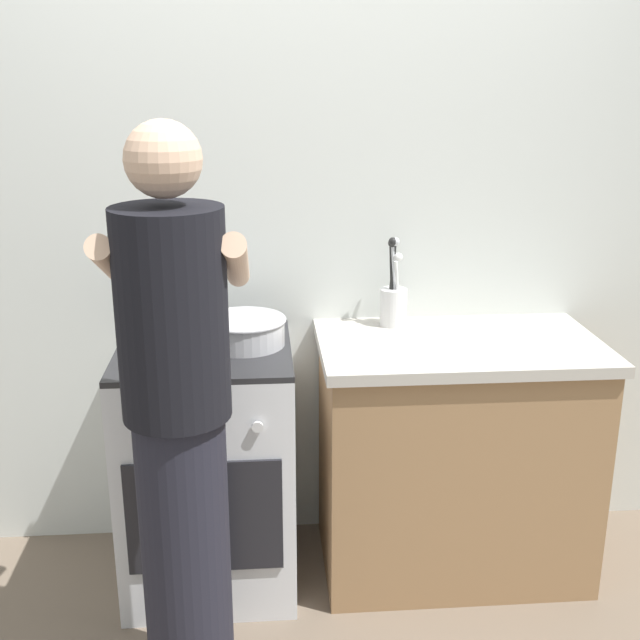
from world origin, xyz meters
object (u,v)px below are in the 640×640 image
(pot, at_px, (163,329))
(utensil_crock, at_px, (393,300))
(person, at_px, (179,427))
(stove_range, at_px, (209,465))
(mixing_bowl, at_px, (244,330))

(pot, relative_size, utensil_crock, 0.75)
(pot, height_order, person, person)
(stove_range, height_order, pot, pot)
(pot, xyz_separation_m, mixing_bowl, (0.28, -0.02, -0.00))
(person, bearing_deg, utensil_crock, 45.94)
(stove_range, relative_size, mixing_bowl, 3.05)
(mixing_bowl, bearing_deg, stove_range, -170.28)
(utensil_crock, relative_size, person, 0.20)
(pot, distance_m, utensil_crock, 0.85)
(pot, xyz_separation_m, person, (0.10, -0.60, -0.10))
(mixing_bowl, height_order, person, person)
(stove_range, relative_size, utensil_crock, 2.68)
(stove_range, xyz_separation_m, utensil_crock, (0.69, 0.21, 0.55))
(mixing_bowl, distance_m, utensil_crock, 0.58)
(utensil_crock, bearing_deg, stove_range, -163.42)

